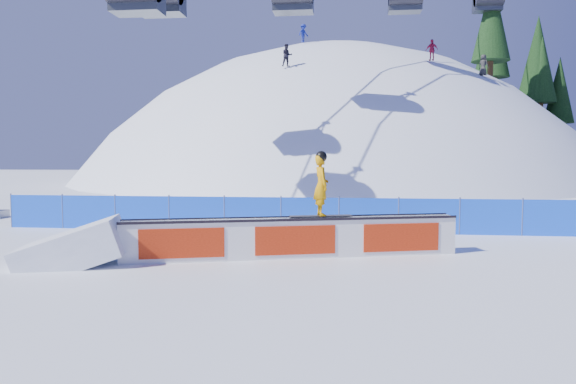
# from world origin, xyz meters

# --- Properties ---
(ground) EXTENTS (160.00, 160.00, 0.00)m
(ground) POSITION_xyz_m (0.00, 0.00, 0.00)
(ground) COLOR white
(ground) RESTS_ON ground
(snow_hill) EXTENTS (64.00, 64.00, 64.00)m
(snow_hill) POSITION_xyz_m (0.00, 42.00, -18.00)
(snow_hill) COLOR white
(snow_hill) RESTS_ON ground
(safety_fence) EXTENTS (22.05, 0.05, 1.30)m
(safety_fence) POSITION_xyz_m (0.00, 4.50, 0.60)
(safety_fence) COLOR blue
(safety_fence) RESTS_ON ground
(rail_box) EXTENTS (8.53, 2.95, 1.04)m
(rail_box) POSITION_xyz_m (-0.11, 0.08, 0.51)
(rail_box) COLOR silver
(rail_box) RESTS_ON ground
(snow_ramp) EXTENTS (2.86, 2.21, 1.58)m
(snow_ramp) POSITION_xyz_m (-5.34, -1.40, 0.00)
(snow_ramp) COLOR white
(snow_ramp) RESTS_ON ground
(snowboarder) EXTENTS (1.65, 0.73, 1.71)m
(snowboarder) POSITION_xyz_m (0.58, 0.28, 1.88)
(snowboarder) COLOR black
(snowboarder) RESTS_ON rail_box
(distant_skiers) EXTENTS (16.21, 10.13, 5.67)m
(distant_skiers) POSITION_xyz_m (2.43, 30.24, 11.49)
(distant_skiers) COLOR black
(distant_skiers) RESTS_ON ground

